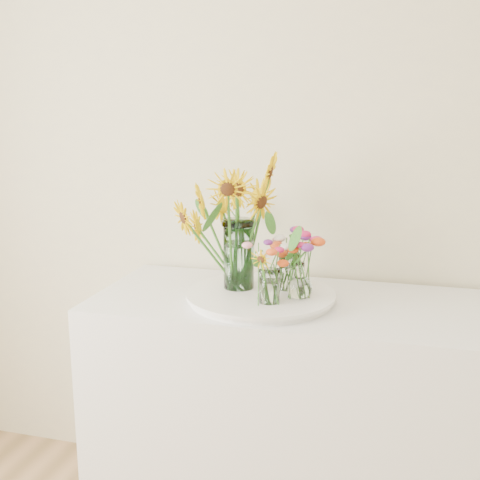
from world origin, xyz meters
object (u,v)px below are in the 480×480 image
at_px(small_vase_a, 269,287).
at_px(small_vase_b, 300,281).
at_px(counter, 295,421).
at_px(mason_jar, 239,254).
at_px(tray, 261,297).
at_px(small_vase_c, 290,272).

xyz_separation_m(small_vase_a, small_vase_b, (0.08, 0.08, 0.00)).
relative_size(counter, mason_jar, 5.69).
bearing_deg(mason_jar, tray, -23.01).
height_order(mason_jar, small_vase_c, mason_jar).
bearing_deg(counter, mason_jar, -179.42).
bearing_deg(small_vase_c, small_vase_b, -58.40).
height_order(tray, small_vase_a, small_vase_a).
relative_size(counter, tray, 2.91).
height_order(tray, small_vase_b, small_vase_b).
height_order(counter, small_vase_c, small_vase_c).
relative_size(counter, small_vase_b, 11.41).
height_order(counter, small_vase_b, small_vase_b).
height_order(tray, small_vase_c, small_vase_c).
distance_m(tray, mason_jar, 0.17).
bearing_deg(tray, mason_jar, 156.99).
relative_size(counter, small_vase_a, 12.27).
bearing_deg(small_vase_b, counter, 104.40).
distance_m(tray, small_vase_a, 0.13).
bearing_deg(tray, counter, 17.87).
relative_size(tray, small_vase_a, 4.21).
distance_m(tray, small_vase_b, 0.15).
xyz_separation_m(counter, mason_jar, (-0.21, -0.00, 0.60)).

